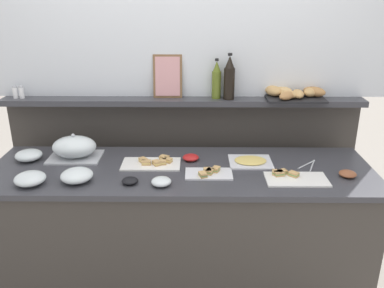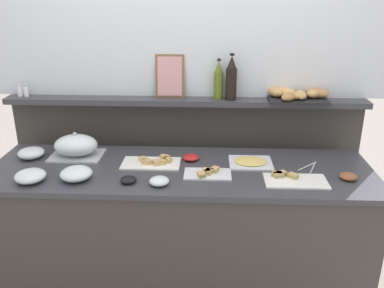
{
  "view_description": "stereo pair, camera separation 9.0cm",
  "coord_description": "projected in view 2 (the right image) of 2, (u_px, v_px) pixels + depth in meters",
  "views": [
    {
      "loc": [
        0.09,
        -2.31,
        1.99
      ],
      "look_at": [
        0.07,
        0.1,
        1.05
      ],
      "focal_mm": 38.12,
      "sensor_mm": 36.0,
      "label": 1
    },
    {
      "loc": [
        0.18,
        -2.3,
        1.99
      ],
      "look_at": [
        0.07,
        0.1,
        1.05
      ],
      "focal_mm": 38.12,
      "sensor_mm": 36.0,
      "label": 2
    }
  ],
  "objects": [
    {
      "name": "condiment_bowl_cream",
      "position": [
        191.0,
        157.0,
        2.65
      ],
      "size": [
        0.11,
        0.11,
        0.04
      ],
      "primitive_type": "ellipsoid",
      "color": "red",
      "rests_on": "buffet_counter"
    },
    {
      "name": "glass_bowl_extra",
      "position": [
        31.0,
        153.0,
        2.68
      ],
      "size": [
        0.17,
        0.17,
        0.07
      ],
      "color": "silver",
      "rests_on": "buffet_counter"
    },
    {
      "name": "sandwich_platter_rear",
      "position": [
        292.0,
        179.0,
        2.37
      ],
      "size": [
        0.36,
        0.19,
        0.04
      ],
      "color": "white",
      "rests_on": "buffet_counter"
    },
    {
      "name": "wine_bottle_dark",
      "position": [
        231.0,
        79.0,
        2.77
      ],
      "size": [
        0.08,
        0.08,
        0.32
      ],
      "color": "black",
      "rests_on": "back_ledge_unit"
    },
    {
      "name": "cold_cuts_platter",
      "position": [
        251.0,
        162.0,
        2.6
      ],
      "size": [
        0.27,
        0.23,
        0.02
      ],
      "color": "silver",
      "rests_on": "buffet_counter"
    },
    {
      "name": "ground_plane",
      "position": [
        187.0,
        239.0,
        3.43
      ],
      "size": [
        12.0,
        12.0,
        0.0
      ],
      "primitive_type": "plane",
      "color": "gray"
    },
    {
      "name": "condiment_bowl_red",
      "position": [
        348.0,
        176.0,
        2.39
      ],
      "size": [
        0.1,
        0.1,
        0.04
      ],
      "primitive_type": "ellipsoid",
      "color": "brown",
      "rests_on": "buffet_counter"
    },
    {
      "name": "salt_shaker",
      "position": [
        20.0,
        91.0,
        2.89
      ],
      "size": [
        0.03,
        0.03,
        0.09
      ],
      "color": "white",
      "rests_on": "back_ledge_unit"
    },
    {
      "name": "glass_bowl_small",
      "position": [
        76.0,
        174.0,
        2.38
      ],
      "size": [
        0.19,
        0.19,
        0.07
      ],
      "color": "silver",
      "rests_on": "buffet_counter"
    },
    {
      "name": "framed_picture",
      "position": [
        170.0,
        76.0,
        2.84
      ],
      "size": [
        0.2,
        0.06,
        0.3
      ],
      "color": "brown",
      "rests_on": "back_ledge_unit"
    },
    {
      "name": "condiment_bowl_teal",
      "position": [
        128.0,
        180.0,
        2.35
      ],
      "size": [
        0.09,
        0.09,
        0.03
      ],
      "primitive_type": "ellipsoid",
      "color": "black",
      "rests_on": "buffet_counter"
    },
    {
      "name": "serving_tongs",
      "position": [
        310.0,
        167.0,
        2.54
      ],
      "size": [
        0.14,
        0.18,
        0.01
      ],
      "color": "#B7BABF",
      "rests_on": "buffet_counter"
    },
    {
      "name": "pepper_shaker",
      "position": [
        26.0,
        91.0,
        2.88
      ],
      "size": [
        0.03,
        0.03,
        0.09
      ],
      "color": "white",
      "rests_on": "back_ledge_unit"
    },
    {
      "name": "sandwich_platter_front",
      "position": [
        153.0,
        162.0,
        2.59
      ],
      "size": [
        0.37,
        0.2,
        0.04
      ],
      "color": "white",
      "rests_on": "buffet_counter"
    },
    {
      "name": "back_ledge_unit",
      "position": [
        186.0,
        171.0,
        3.13
      ],
      "size": [
        2.54,
        0.22,
        1.26
      ],
      "color": "#3D3833",
      "rests_on": "ground_plane"
    },
    {
      "name": "serving_cloche",
      "position": [
        76.0,
        146.0,
        2.69
      ],
      "size": [
        0.34,
        0.24,
        0.17
      ],
      "color": "#B7BABF",
      "rests_on": "buffet_counter"
    },
    {
      "name": "buffet_counter",
      "position": [
        181.0,
        232.0,
        2.7
      ],
      "size": [
        2.39,
        0.73,
        0.93
      ],
      "color": "#3D3833",
      "rests_on": "ground_plane"
    },
    {
      "name": "olive_oil_bottle",
      "position": [
        219.0,
        81.0,
        2.81
      ],
      "size": [
        0.06,
        0.06,
        0.28
      ],
      "color": "#56661E",
      "rests_on": "back_ledge_unit"
    },
    {
      "name": "glass_bowl_large",
      "position": [
        30.0,
        176.0,
        2.35
      ],
      "size": [
        0.18,
        0.18,
        0.07
      ],
      "color": "silver",
      "rests_on": "buffet_counter"
    },
    {
      "name": "glass_bowl_medium",
      "position": [
        159.0,
        181.0,
        2.32
      ],
      "size": [
        0.11,
        0.11,
        0.05
      ],
      "color": "silver",
      "rests_on": "buffet_counter"
    },
    {
      "name": "sandwich_platter_side",
      "position": [
        208.0,
        173.0,
        2.44
      ],
      "size": [
        0.28,
        0.16,
        0.04
      ],
      "color": "silver",
      "rests_on": "buffet_counter"
    },
    {
      "name": "bread_basket",
      "position": [
        297.0,
        94.0,
        2.8
      ],
      "size": [
        0.45,
        0.28,
        0.08
      ],
      "color": "black",
      "rests_on": "back_ledge_unit"
    }
  ]
}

